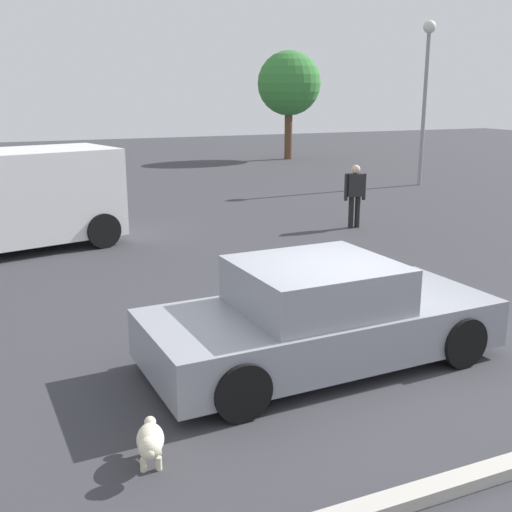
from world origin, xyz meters
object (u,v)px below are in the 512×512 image
Objects in this scene: dog at (150,441)px; light_post_near at (426,73)px; sedan_foreground at (320,317)px; pedestrian at (355,191)px.

light_post_near is (13.59, 13.48, 3.68)m from dog.
sedan_foreground is 2.85× the size of pedestrian.
sedan_foreground is at bearing 133.02° from dog.
pedestrian is 0.28× the size of light_post_near.
pedestrian is (4.82, 6.74, 0.32)m from sedan_foreground.
light_post_near is at bearing -39.40° from pedestrian.
sedan_foreground is 6.78× the size of dog.
dog is 19.49m from light_post_near.
sedan_foreground is 8.29m from pedestrian.
dog is at bearing -153.61° from sedan_foreground.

